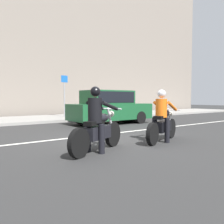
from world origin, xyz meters
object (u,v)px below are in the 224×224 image
object	(u,v)px
motorcycle_with_rider_black_leather	(97,125)
pedestrian_bystander	(90,101)
street_sign_post	(64,92)
motorcycle_with_rider_orange_stripe	(162,120)
parked_sedan_forest_green	(109,107)

from	to	relation	value
motorcycle_with_rider_black_leather	pedestrian_bystander	bearing A→B (deg)	59.24
street_sign_post	pedestrian_bystander	distance (m)	2.11
motorcycle_with_rider_black_leather	pedestrian_bystander	xyz separation A→B (m)	(5.56, 9.34, 0.46)
motorcycle_with_rider_orange_stripe	pedestrian_bystander	bearing A→B (deg)	71.12
motorcycle_with_rider_black_leather	parked_sedan_forest_green	xyz separation A→B (m)	(4.05, 4.98, 0.23)
parked_sedan_forest_green	street_sign_post	xyz separation A→B (m)	(-0.49, 4.23, 0.88)
motorcycle_with_rider_black_leather	motorcycle_with_rider_orange_stripe	distance (m)	2.36
motorcycle_with_rider_orange_stripe	pedestrian_bystander	world-z (taller)	pedestrian_bystander
motorcycle_with_rider_orange_stripe	pedestrian_bystander	xyz separation A→B (m)	(3.20, 9.37, 0.47)
motorcycle_with_rider_black_leather	parked_sedan_forest_green	distance (m)	6.42
street_sign_post	motorcycle_with_rider_orange_stripe	bearing A→B (deg)	-97.39
motorcycle_with_rider_orange_stripe	street_sign_post	bearing A→B (deg)	82.61
motorcycle_with_rider_orange_stripe	street_sign_post	size ratio (longest dim) A/B	0.77
motorcycle_with_rider_black_leather	parked_sedan_forest_green	world-z (taller)	parked_sedan_forest_green
parked_sedan_forest_green	motorcycle_with_rider_black_leather	bearing A→B (deg)	-129.09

